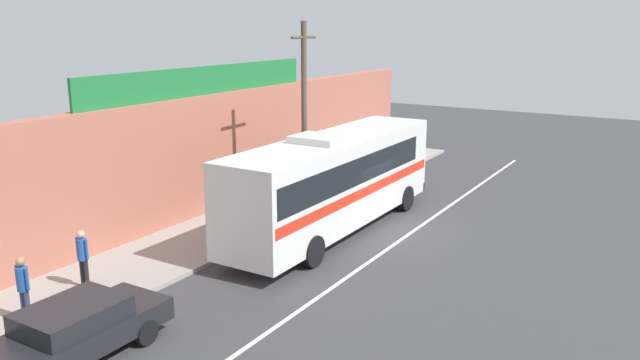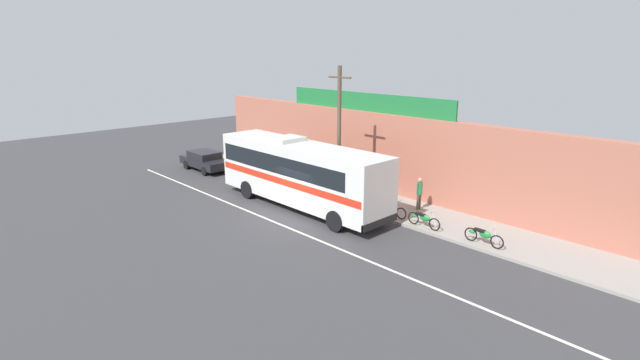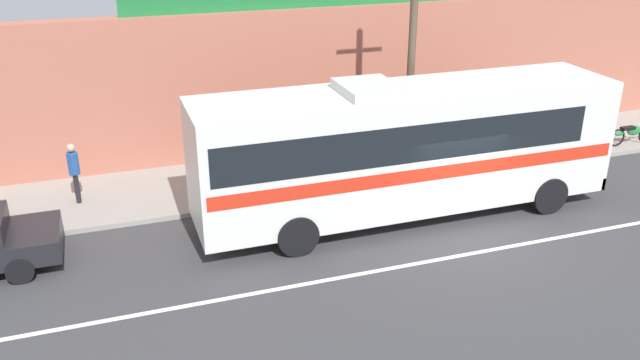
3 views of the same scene
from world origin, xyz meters
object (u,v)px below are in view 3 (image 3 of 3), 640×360
utility_pole (412,52)px  motorcycle_purple (631,133)px  pedestrian_near_shop (484,114)px  motorcycle_blue (504,150)px  motorcycle_green (561,144)px  pedestrian_far_right (74,168)px  intercity_bus (404,144)px

utility_pole → motorcycle_purple: utility_pole is taller
motorcycle_purple → pedestrian_near_shop: (-4.69, 1.90, 0.59)m
utility_pole → motorcycle_blue: bearing=2.8°
utility_pole → motorcycle_green: 6.61m
pedestrian_far_right → pedestrian_near_shop: size_ratio=0.99×
motorcycle_purple → motorcycle_blue: bearing=-179.7°
intercity_bus → utility_pole: bearing=61.2°
motorcycle_green → pedestrian_near_shop: pedestrian_near_shop is taller
intercity_bus → motorcycle_purple: intercity_bus is taller
utility_pole → intercity_bus: bearing=-118.8°
motorcycle_purple → utility_pole: bearing=-178.6°
pedestrian_near_shop → utility_pole: bearing=-152.0°
intercity_bus → motorcycle_purple: size_ratio=6.10×
pedestrian_near_shop → pedestrian_far_right: bearing=-177.3°
motorcycle_blue → pedestrian_far_right: (-12.95, 1.31, 0.58)m
intercity_bus → motorcycle_blue: bearing=24.7°
pedestrian_near_shop → intercity_bus: bearing=-141.1°
pedestrian_far_right → motorcycle_purple: bearing=-4.1°
intercity_bus → motorcycle_blue: intercity_bus is taller
motorcycle_purple → pedestrian_far_right: bearing=175.9°
intercity_bus → pedestrian_near_shop: (5.03, 4.06, -0.91)m
intercity_bus → motorcycle_blue: size_ratio=5.75×
intercity_bus → pedestrian_far_right: intercity_bus is taller
motorcycle_purple → intercity_bus: bearing=-167.5°
motorcycle_green → intercity_bus: bearing=-163.3°
utility_pole → motorcycle_blue: (3.55, 0.18, -3.45)m
pedestrian_far_right → pedestrian_near_shop: (13.36, 0.62, 0.02)m
motorcycle_blue → pedestrian_near_shop: 2.06m
pedestrian_near_shop → motorcycle_purple: bearing=-22.1°
intercity_bus → motorcycle_green: intercity_bus is taller
motorcycle_blue → intercity_bus: bearing=-155.3°
motorcycle_blue → pedestrian_near_shop: pedestrian_near_shop is taller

